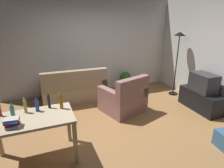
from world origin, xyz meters
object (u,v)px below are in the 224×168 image
at_px(desk, 33,124).
at_px(potted_plant, 125,79).
at_px(torchiere_lamp, 178,47).
at_px(bottle_blue, 37,106).
at_px(bottle_dark, 49,102).
at_px(tv, 204,83).
at_px(tv_stand, 201,100).
at_px(armchair, 124,99).
at_px(book_stack, 12,123).
at_px(bottle_tall, 12,111).
at_px(couch, 74,90).
at_px(bottle_amber, 61,101).
at_px(bottle_squat, 25,106).

xyz_separation_m(desk, potted_plant, (2.62, 2.43, -0.32)).
relative_size(torchiere_lamp, potted_plant, 3.18).
distance_m(bottle_blue, bottle_dark, 0.20).
xyz_separation_m(tv, bottle_blue, (-3.73, -0.31, 0.15)).
bearing_deg(bottle_blue, tv_stand, 4.83).
bearing_deg(tv, tv_stand, 90.00).
height_order(armchair, book_stack, armchair).
xyz_separation_m(armchair, bottle_tall, (-2.24, -0.90, 0.53)).
xyz_separation_m(tv, desk, (-3.81, -0.51, -0.05)).
distance_m(torchiere_lamp, armchair, 2.19).
xyz_separation_m(tv_stand, desk, (-3.80, -0.51, 0.41)).
relative_size(couch, bottle_tall, 8.23).
xyz_separation_m(tv, potted_plant, (-1.19, 1.93, -0.37)).
relative_size(armchair, book_stack, 5.41).
relative_size(bottle_dark, bottle_amber, 0.88).
distance_m(bottle_squat, bottle_amber, 0.55).
bearing_deg(bottle_amber, torchiere_lamp, 22.69).
height_order(torchiere_lamp, potted_plant, torchiere_lamp).
bearing_deg(torchiere_lamp, couch, 168.83).
bearing_deg(couch, tv_stand, 150.45).
height_order(couch, bottle_dark, bottle_dark).
distance_m(potted_plant, bottle_amber, 3.20).
height_order(tv_stand, bottle_tall, bottle_tall).
relative_size(armchair, bottle_amber, 3.87).
distance_m(bottle_tall, bottle_blue, 0.35).
relative_size(tv_stand, bottle_dark, 4.30).
distance_m(torchiere_lamp, bottle_squat, 4.16).
bearing_deg(tv_stand, couch, 60.45).
distance_m(bottle_amber, book_stack, 0.77).
xyz_separation_m(armchair, bottle_squat, (-2.07, -0.85, 0.55)).
distance_m(couch, tv_stand, 3.27).
distance_m(tv, bottle_tall, 4.10).
bearing_deg(bottle_amber, tv, 5.96).
relative_size(tv_stand, potted_plant, 1.93).
distance_m(couch, armchair, 1.47).
height_order(armchair, bottle_squat, bottle_squat).
bearing_deg(armchair, desk, 9.33).
height_order(bottle_amber, book_stack, bottle_amber).
xyz_separation_m(potted_plant, bottle_blue, (-2.54, -2.24, 0.52)).
bearing_deg(bottle_squat, bottle_tall, -164.79).
height_order(bottle_tall, bottle_squat, bottle_squat).
height_order(tv, desk, tv).
height_order(potted_plant, bottle_blue, bottle_blue).
bearing_deg(book_stack, bottle_amber, 25.82).
relative_size(tv_stand, bottle_blue, 5.08).
height_order(couch, bottle_tall, bottle_tall).
distance_m(tv, bottle_blue, 3.75).
relative_size(torchiere_lamp, book_stack, 8.72).
relative_size(desk, bottle_amber, 4.21).
distance_m(bottle_squat, book_stack, 0.41).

